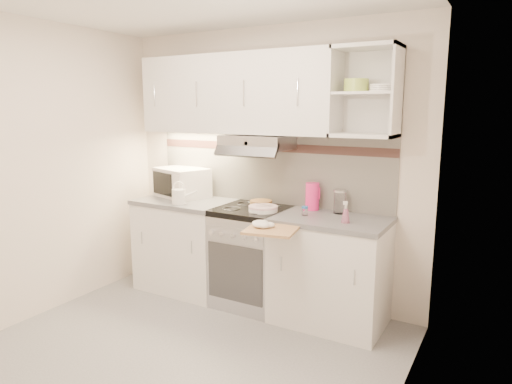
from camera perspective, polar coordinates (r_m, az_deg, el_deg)
ground at (r=3.55m, az=-10.06°, el=-19.78°), size 3.00×3.00×0.00m
room_shell at (r=3.36m, az=-6.89°, el=7.83°), size 3.04×2.84×2.52m
base_cabinet_left at (r=4.60m, az=-8.66°, el=-6.71°), size 0.90×0.60×0.86m
worktop_left at (r=4.49m, az=-8.82°, el=-1.20°), size 0.92×0.62×0.04m
base_cabinet_right at (r=3.89m, az=9.23°, el=-9.95°), size 0.90×0.60×0.86m
worktop_right at (r=3.76m, az=9.43°, el=-3.49°), size 0.92×0.62×0.04m
electric_range at (r=4.18m, az=-0.50°, el=-8.02°), size 0.60×0.60×0.90m
microwave at (r=4.63m, az=-9.28°, el=1.20°), size 0.60×0.51×0.29m
watering_can at (r=4.28m, az=-9.51°, el=-0.47°), size 0.24×0.15×0.21m
plate_stack at (r=3.93m, az=0.90°, el=-2.09°), size 0.25×0.25×0.05m
bread_loaf at (r=4.14m, az=0.63°, el=-1.41°), size 0.20×0.20×0.05m
pink_pitcher at (r=4.00m, az=7.06°, el=-0.53°), size 0.13×0.12×0.24m
glass_jar at (r=3.90m, az=10.42°, el=-1.18°), size 0.11×0.11×0.20m
spice_jar at (r=3.79m, az=6.12°, el=-2.35°), size 0.05×0.05×0.08m
spray_bottle at (r=3.60m, az=11.15°, el=-2.69°), size 0.07×0.07×0.18m
cutting_board at (r=3.45m, az=1.91°, el=-4.78°), size 0.43×0.40×0.02m
dish_towel at (r=3.50m, az=1.57°, el=-3.87°), size 0.28×0.27×0.06m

